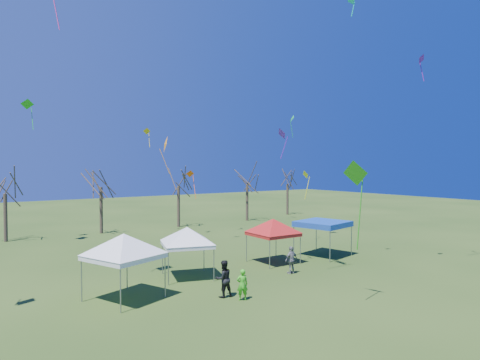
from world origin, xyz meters
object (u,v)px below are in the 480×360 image
object	(u,v)px
person_grey	(291,260)
tent_white_mid	(187,230)
tree_2	(101,170)
person_dark	(224,279)
tree_5	(288,173)
person_green	(242,285)
tent_white_west	(124,238)
tent_blue	(323,224)
tree_3	(178,172)
tent_red	(273,222)
tree_4	(247,171)
tree_1	(5,177)

from	to	relation	value
person_grey	tent_white_mid	bearing A→B (deg)	-29.98
tree_2	person_dark	world-z (taller)	tree_2
tree_5	person_green	xyz separation A→B (m)	(-26.71, -27.01, -4.94)
tent_white_mid	tent_white_west	bearing A→B (deg)	-157.28
tree_2	tent_blue	distance (m)	23.02
tent_white_mid	person_dark	size ratio (longest dim) A/B	2.01
tree_3	tree_2	bearing A→B (deg)	177.73
tent_white_west	tent_blue	bearing A→B (deg)	5.93
tent_white_west	person_green	distance (m)	6.45
person_grey	person_dark	bearing A→B (deg)	11.39
tree_5	person_dark	size ratio (longest dim) A/B	3.89
tree_2	tent_white_mid	xyz separation A→B (m)	(-0.85, -19.86, -3.42)
tent_red	tent_blue	distance (m)	4.58
person_dark	person_grey	xyz separation A→B (m)	(6.09, 1.59, -0.10)
tree_5	tent_white_mid	world-z (taller)	tree_5
tent_white_west	tree_4	bearing A→B (deg)	42.71
tree_3	tent_white_west	world-z (taller)	tree_3
tree_2	tent_white_mid	size ratio (longest dim) A/B	2.13
tent_blue	tree_4	bearing A→B (deg)	69.79
tree_5	person_dark	bearing A→B (deg)	-136.25
tree_5	tent_white_mid	distance (m)	34.62
tree_3	person_grey	bearing A→B (deg)	-98.73
tree_2	tree_3	world-z (taller)	tree_2
tent_white_west	tent_white_mid	size ratio (longest dim) A/B	1.07
tree_2	tent_red	world-z (taller)	tree_2
tree_2	person_dark	distance (m)	24.98
tree_1	tree_3	bearing A→B (deg)	-2.06
tree_1	tent_blue	bearing A→B (deg)	-47.29
tree_4	tent_red	world-z (taller)	tree_4
tree_3	tree_4	size ratio (longest dim) A/B	1.00
tree_1	tree_3	xyz separation A→B (m)	(16.80, -0.60, 0.29)
person_dark	tent_white_west	bearing A→B (deg)	-24.27
tree_4	person_grey	bearing A→B (deg)	-119.68
tent_white_west	person_grey	distance (m)	10.72
tree_1	tent_white_west	distance (m)	22.42
tree_1	tree_2	distance (m)	8.42
person_dark	tree_1	bearing A→B (deg)	-67.23
tent_white_west	person_dark	size ratio (longest dim) A/B	2.14
tree_3	tree_4	world-z (taller)	tree_3
tent_red	person_grey	xyz separation A→B (m)	(-0.95, -2.97, -2.02)
tent_red	tent_blue	world-z (taller)	tent_red
tree_2	person_green	bearing A→B (deg)	-91.41
tent_white_mid	tent_blue	size ratio (longest dim) A/B	0.97
tree_2	tree_4	distance (m)	17.73
tree_4	person_grey	xyz separation A→B (m)	(-12.77, -22.41, -5.20)
tent_white_west	tent_white_mid	distance (m)	5.03
tree_5	tent_red	world-z (taller)	tree_5
tree_4	tree_5	bearing A→B (deg)	13.85
tent_blue	tree_5	bearing A→B (deg)	54.38
tree_3	person_dark	bearing A→B (deg)	-111.64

